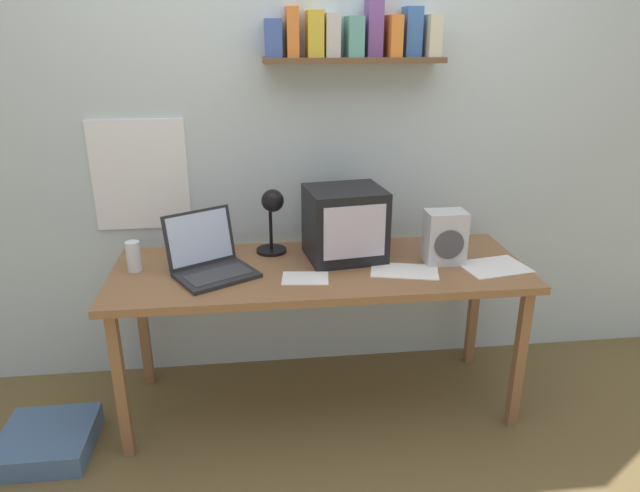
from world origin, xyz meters
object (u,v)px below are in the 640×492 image
at_px(space_heater, 445,237).
at_px(loose_paper_near_laptop, 494,267).
at_px(crt_monitor, 345,224).
at_px(juice_glass, 134,258).
at_px(laptop, 209,258).
at_px(floor_cushion, 47,441).
at_px(open_notebook, 305,278).
at_px(desk_lamp, 272,212).
at_px(corner_desk, 320,278).
at_px(printed_handout, 404,271).

height_order(space_heater, loose_paper_near_laptop, space_heater).
xyz_separation_m(crt_monitor, juice_glass, (-0.96, -0.05, -0.11)).
relative_size(laptop, juice_glass, 3.13).
bearing_deg(floor_cushion, open_notebook, 4.31).
bearing_deg(space_heater, floor_cushion, -174.16).
relative_size(laptop, space_heater, 1.75).
height_order(crt_monitor, laptop, crt_monitor).
height_order(laptop, open_notebook, laptop).
xyz_separation_m(desk_lamp, floor_cushion, (-1.03, -0.38, -0.90)).
xyz_separation_m(space_heater, floor_cushion, (-1.80, -0.20, -0.80)).
height_order(open_notebook, floor_cushion, open_notebook).
bearing_deg(laptop, desk_lamp, 1.39).
distance_m(desk_lamp, loose_paper_near_laptop, 1.05).
relative_size(crt_monitor, loose_paper_near_laptop, 1.19).
bearing_deg(floor_cushion, juice_glass, 33.27).
distance_m(space_heater, floor_cushion, 1.99).
distance_m(corner_desk, space_heater, 0.60).
distance_m(laptop, open_notebook, 0.44).
height_order(loose_paper_near_laptop, floor_cushion, loose_paper_near_laptop).
xyz_separation_m(loose_paper_near_laptop, floor_cushion, (-2.02, -0.11, -0.68)).
xyz_separation_m(crt_monitor, laptop, (-0.62, -0.11, -0.10)).
distance_m(corner_desk, laptop, 0.51).
distance_m(corner_desk, loose_paper_near_laptop, 0.79).
distance_m(corner_desk, juice_glass, 0.84).
bearing_deg(crt_monitor, printed_handout, -47.76).
xyz_separation_m(corner_desk, space_heater, (0.57, -0.02, 0.18)).
height_order(printed_handout, loose_paper_near_laptop, same).
bearing_deg(space_heater, desk_lamp, 166.40).
relative_size(crt_monitor, desk_lamp, 1.17).
relative_size(juice_glass, space_heater, 0.56).
relative_size(open_notebook, floor_cushion, 0.56).
relative_size(juice_glass, open_notebook, 0.64).
xyz_separation_m(space_heater, open_notebook, (-0.65, -0.11, -0.12)).
bearing_deg(open_notebook, juice_glass, 166.56).
relative_size(printed_handout, floor_cushion, 0.86).
height_order(desk_lamp, open_notebook, desk_lamp).
height_order(crt_monitor, desk_lamp, crt_monitor).
distance_m(juice_glass, loose_paper_near_laptop, 1.62).
bearing_deg(open_notebook, space_heater, 9.78).
height_order(juice_glass, space_heater, space_heater).
bearing_deg(printed_handout, space_heater, 22.44).
bearing_deg(crt_monitor, space_heater, -22.43).
height_order(crt_monitor, floor_cushion, crt_monitor).
relative_size(space_heater, printed_handout, 0.75).
bearing_deg(crt_monitor, loose_paper_near_laptop, -24.80).
relative_size(laptop, desk_lamp, 1.31).
distance_m(desk_lamp, open_notebook, 0.38).
distance_m(juice_glass, space_heater, 1.40).
height_order(crt_monitor, open_notebook, crt_monitor).
relative_size(crt_monitor, printed_handout, 1.16).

